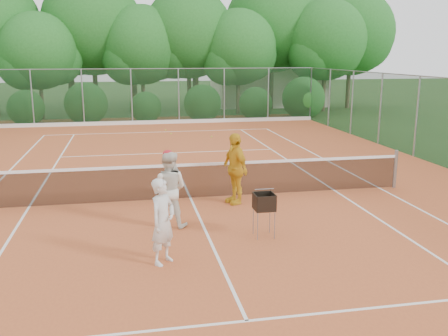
# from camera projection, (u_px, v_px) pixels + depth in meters

# --- Properties ---
(ground) EXTENTS (120.00, 120.00, 0.00)m
(ground) POSITION_uv_depth(u_px,v_px,m) (191.00, 199.00, 13.35)
(ground) COLOR #1F4117
(ground) RESTS_ON ground
(clay_court) EXTENTS (18.00, 36.00, 0.02)m
(clay_court) POSITION_uv_depth(u_px,v_px,m) (191.00, 199.00, 13.35)
(clay_court) COLOR #BA572B
(clay_court) RESTS_ON ground
(club_building) EXTENTS (8.00, 5.00, 3.00)m
(club_building) POSITION_uv_depth(u_px,v_px,m) (268.00, 85.00, 37.66)
(club_building) COLOR beige
(club_building) RESTS_ON ground
(tennis_net) EXTENTS (11.97, 0.10, 1.10)m
(tennis_net) POSITION_uv_depth(u_px,v_px,m) (190.00, 180.00, 13.23)
(tennis_net) COLOR gray
(tennis_net) RESTS_ON clay_court
(player_white) EXTENTS (0.68, 0.69, 1.61)m
(player_white) POSITION_uv_depth(u_px,v_px,m) (163.00, 222.00, 9.06)
(player_white) COLOR silver
(player_white) RESTS_ON clay_court
(player_center_grp) EXTENTS (1.00, 0.90, 1.74)m
(player_center_grp) POSITION_uv_depth(u_px,v_px,m) (169.00, 189.00, 11.03)
(player_center_grp) COLOR silver
(player_center_grp) RESTS_ON clay_court
(player_yellow) EXTENTS (0.75, 1.16, 1.83)m
(player_yellow) POSITION_uv_depth(u_px,v_px,m) (235.00, 168.00, 12.77)
(player_yellow) COLOR gold
(player_yellow) RESTS_ON clay_court
(ball_hopper) EXTENTS (0.41, 0.41, 0.94)m
(ball_hopper) POSITION_uv_depth(u_px,v_px,m) (264.00, 203.00, 10.42)
(ball_hopper) COLOR gray
(ball_hopper) RESTS_ON clay_court
(stray_ball_a) EXTENTS (0.07, 0.07, 0.07)m
(stray_ball_a) POSITION_uv_depth(u_px,v_px,m) (171.00, 134.00, 24.02)
(stray_ball_a) COLOR #BAD230
(stray_ball_a) RESTS_ON clay_court
(stray_ball_b) EXTENTS (0.07, 0.07, 0.07)m
(stray_ball_b) POSITION_uv_depth(u_px,v_px,m) (166.00, 130.00, 25.20)
(stray_ball_b) COLOR #BDD130
(stray_ball_b) RESTS_ON clay_court
(stray_ball_c) EXTENTS (0.07, 0.07, 0.07)m
(stray_ball_c) POSITION_uv_depth(u_px,v_px,m) (212.00, 137.00, 23.09)
(stray_ball_c) COLOR #B8D431
(stray_ball_c) RESTS_ON clay_court
(court_markings) EXTENTS (11.03, 23.83, 0.01)m
(court_markings) POSITION_uv_depth(u_px,v_px,m) (191.00, 198.00, 13.34)
(court_markings) COLOR white
(court_markings) RESTS_ON clay_court
(fence_back) EXTENTS (18.07, 0.07, 3.00)m
(fence_back) POSITION_uv_depth(u_px,v_px,m) (155.00, 96.00, 27.36)
(fence_back) COLOR #19381E
(fence_back) RESTS_ON clay_court
(tropical_treeline) EXTENTS (32.10, 8.49, 15.03)m
(tropical_treeline) POSITION_uv_depth(u_px,v_px,m) (171.00, 33.00, 31.82)
(tropical_treeline) COLOR brown
(tropical_treeline) RESTS_ON ground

